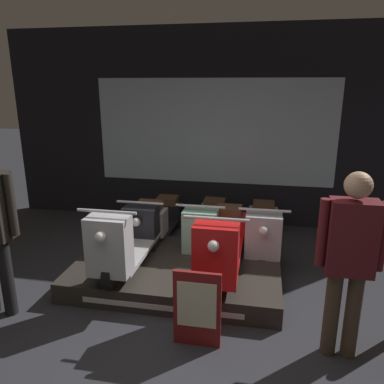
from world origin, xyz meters
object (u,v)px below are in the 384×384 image
Objects in this scene: scooter_display_right at (223,243)px; scooter_backrow_1 at (208,227)px; scooter_display_left at (131,236)px; price_sign_board at (197,309)px; person_right_browsing at (349,255)px; scooter_backrow_2 at (263,231)px; scooter_backrow_0 at (155,223)px.

scooter_backrow_1 is (-0.33, 1.05, -0.24)m from scooter_display_right.
scooter_display_left is 2.43× the size of price_sign_board.
person_right_browsing is (2.24, -0.93, 0.39)m from scooter_display_left.
scooter_display_right is 2.43× the size of price_sign_board.
scooter_display_left reaches higher than scooter_backrow_1.
scooter_backrow_1 is 1.08× the size of person_right_browsing.
scooter_backrow_2 is 1.08× the size of person_right_browsing.
scooter_display_right reaches higher than price_sign_board.
scooter_backrow_0 reaches higher than price_sign_board.
scooter_backrow_2 is at bearing 34.14° from scooter_display_left.
scooter_display_right is 1.00× the size of scooter_backrow_1.
price_sign_board is at bearing -64.53° from scooter_backrow_0.
price_sign_board is (0.22, -2.11, 0.05)m from scooter_backrow_1.
person_right_browsing reaches higher than scooter_display_right.
scooter_display_left and scooter_display_right have the same top height.
person_right_browsing reaches higher than price_sign_board.
scooter_backrow_2 is (1.57, 0.00, 0.00)m from scooter_backrow_0.
scooter_display_left is 1.33m from scooter_backrow_1.
scooter_backrow_1 is 1.00× the size of scooter_backrow_2.
scooter_display_left is 1.00× the size of scooter_display_right.
person_right_browsing is (2.25, -1.98, 0.63)m from scooter_backrow_0.
scooter_backrow_1 is (0.77, 1.05, -0.24)m from scooter_display_left.
scooter_backrow_0 and scooter_backrow_1 have the same top height.
scooter_display_left reaches higher than price_sign_board.
scooter_backrow_0 is 1.00× the size of scooter_backrow_2.
price_sign_board is (-0.56, -2.11, 0.05)m from scooter_backrow_2.
scooter_backrow_2 is 2.18m from price_sign_board.
person_right_browsing is at bearing -53.50° from scooter_backrow_1.
price_sign_board is (1.00, -2.11, 0.05)m from scooter_backrow_0.
scooter_backrow_2 is (0.45, 1.05, -0.24)m from scooter_display_right.
scooter_backrow_0 is at bearing 90.74° from scooter_display_left.
person_right_browsing is at bearing -41.39° from scooter_backrow_0.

